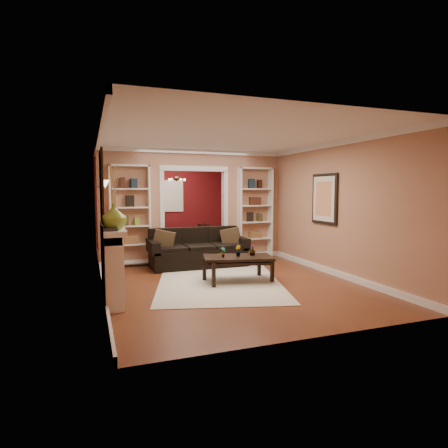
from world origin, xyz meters
name	(u,v)px	position (x,y,z in m)	size (l,w,h in m)	color
floor	(209,270)	(0.00, 0.00, 0.00)	(8.00, 8.00, 0.00)	brown
ceiling	(209,144)	(0.00, 0.00, 2.70)	(8.00, 8.00, 0.00)	white
wall_back	(170,202)	(0.00, 4.00, 1.35)	(8.00, 8.00, 0.00)	tan
wall_front	(315,224)	(0.00, -4.00, 1.35)	(8.00, 8.00, 0.00)	tan
wall_left	(98,210)	(-2.25, 0.00, 1.35)	(8.00, 8.00, 0.00)	tan
wall_right	(300,206)	(2.25, 0.00, 1.35)	(8.00, 8.00, 0.00)	tan
partition_wall	(194,206)	(0.00, 1.20, 1.35)	(4.50, 0.15, 2.70)	tan
red_back_panel	(171,203)	(0.00, 3.97, 1.32)	(4.44, 0.04, 2.64)	maroon
dining_window	(171,196)	(0.00, 3.93, 1.55)	(0.78, 0.03, 0.98)	#8CA5CC
area_rug	(219,282)	(-0.15, -1.09, 0.01)	(2.24, 3.14, 0.01)	beige
sofa	(198,248)	(-0.12, 0.45, 0.43)	(2.22, 0.96, 0.87)	black
pillow_left	(164,240)	(-0.90, 0.43, 0.65)	(0.44, 0.13, 0.44)	brown
pillow_right	(231,237)	(0.67, 0.43, 0.64)	(0.43, 0.12, 0.43)	brown
coffee_table	(238,269)	(0.20, -1.16, 0.24)	(1.28, 0.69, 0.48)	black
plant_left	(223,252)	(-0.10, -1.16, 0.58)	(0.10, 0.07, 0.20)	#336626
plant_center	(238,251)	(0.20, -1.16, 0.59)	(0.12, 0.09, 0.21)	#336626
plant_right	(252,250)	(0.50, -1.16, 0.59)	(0.12, 0.12, 0.22)	#336626
bookshelf_left	(130,216)	(-1.55, 1.03, 1.15)	(0.90, 0.30, 2.30)	white
bookshelf_right	(255,213)	(1.55, 1.03, 1.15)	(0.90, 0.30, 2.30)	white
fireplace	(113,262)	(-2.09, -1.50, 0.58)	(0.32, 1.70, 1.16)	white
vase	(114,217)	(-2.09, -2.03, 1.35)	(0.36, 0.36, 0.38)	olive
mirror	(101,186)	(-2.23, -1.50, 1.80)	(0.03, 0.95, 1.10)	silver
wall_sconce	(102,185)	(-2.15, 0.55, 1.83)	(0.18, 0.18, 0.22)	#FFE0A5
framed_art	(324,199)	(2.21, -1.00, 1.55)	(0.04, 0.85, 1.05)	black
dining_table	(177,241)	(-0.10, 2.62, 0.29)	(0.92, 1.64, 0.58)	black
dining_chair_nw	(160,239)	(-0.65, 2.32, 0.41)	(0.41, 0.41, 0.83)	black
dining_chair_ne	(199,238)	(0.45, 2.32, 0.41)	(0.41, 0.41, 0.82)	black
dining_chair_sw	(156,236)	(-0.65, 2.92, 0.43)	(0.43, 0.43, 0.86)	black
dining_chair_se	(193,236)	(0.45, 2.92, 0.38)	(0.38, 0.38, 0.77)	black
chandelier	(180,180)	(0.00, 2.70, 2.02)	(0.50, 0.50, 0.30)	#332217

